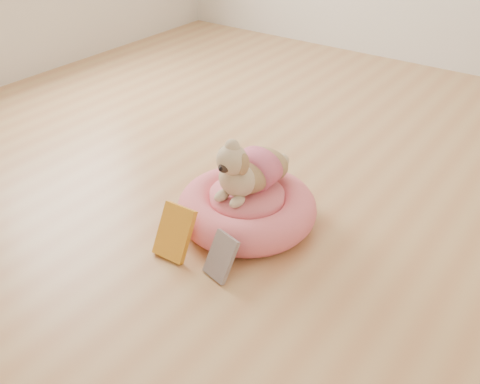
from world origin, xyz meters
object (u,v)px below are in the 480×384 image
Objects in this scene: dog at (248,160)px; book_yellow at (175,232)px; book_white at (221,257)px; pet_bed at (247,208)px.

book_yellow is (-0.10, -0.36, -0.19)m from dog.
book_white is at bearing -70.06° from dog.
dog reaches higher than book_yellow.
pet_bed is at bearing 122.46° from book_white.
dog is (-0.01, 0.02, 0.22)m from pet_bed.
book_yellow is at bearing -165.83° from book_white.
pet_bed is at bearing -64.69° from dog.
book_white is at bearing -70.85° from pet_bed.
book_yellow reaches higher than pet_bed.
pet_bed is 1.54× the size of dog.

